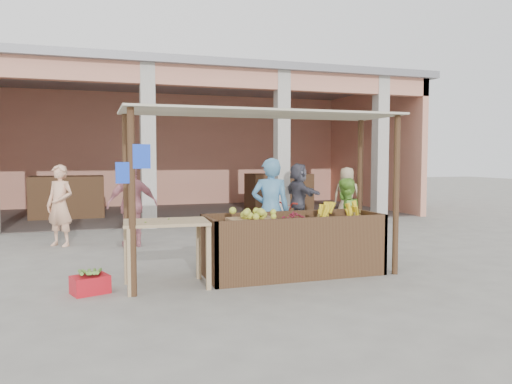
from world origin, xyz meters
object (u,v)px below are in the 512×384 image
object	(u,v)px
vendor_blue	(271,207)
motorcycle	(270,225)
side_table	(166,231)
fruit_stall	(293,248)
vendor_green	(345,217)
red_crate	(90,285)

from	to	relation	value
vendor_blue	motorcycle	size ratio (longest dim) A/B	1.05
motorcycle	side_table	bearing A→B (deg)	109.41
fruit_stall	vendor_blue	size ratio (longest dim) A/B	1.41
vendor_blue	motorcycle	distance (m)	1.21
vendor_blue	vendor_green	distance (m)	1.30
fruit_stall	side_table	size ratio (longest dim) A/B	2.26
red_crate	vendor_blue	size ratio (longest dim) A/B	0.24
vendor_green	red_crate	bearing A→B (deg)	-7.54
red_crate	vendor_blue	bearing A→B (deg)	1.87
vendor_green	motorcycle	distance (m)	1.56
red_crate	vendor_blue	world-z (taller)	vendor_blue
vendor_green	fruit_stall	bearing A→B (deg)	10.97
vendor_green	side_table	bearing A→B (deg)	-4.17
side_table	motorcycle	world-z (taller)	motorcycle
vendor_blue	red_crate	bearing A→B (deg)	39.04
side_table	red_crate	xyz separation A→B (m)	(-0.98, -0.02, -0.64)
fruit_stall	motorcycle	xyz separation A→B (m)	(0.35, 1.99, 0.06)
fruit_stall	motorcycle	bearing A→B (deg)	80.15
red_crate	motorcycle	xyz separation A→B (m)	(3.21, 2.14, 0.34)
red_crate	vendor_green	bearing A→B (deg)	-6.71
side_table	motorcycle	size ratio (longest dim) A/B	0.66
fruit_stall	vendor_green	xyz separation A→B (m)	(1.25, 0.74, 0.33)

